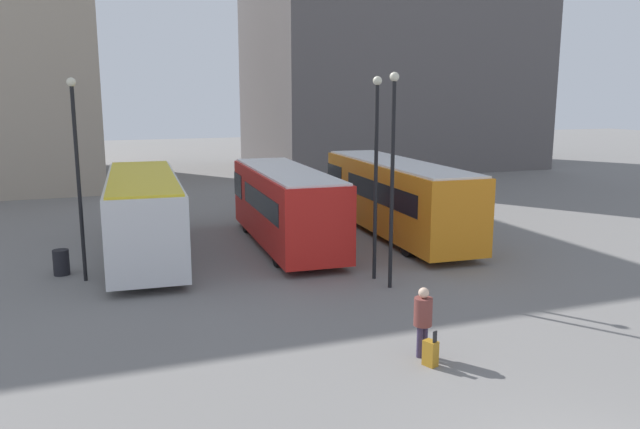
{
  "coord_description": "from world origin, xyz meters",
  "views": [
    {
      "loc": [
        -6.9,
        -6.23,
        5.88
      ],
      "look_at": [
        0.86,
        14.63,
        1.59
      ],
      "focal_mm": 35.0,
      "sensor_mm": 36.0,
      "label": 1
    }
  ],
  "objects_px": {
    "bus_1": "(285,204)",
    "lamp_post_2": "(77,166)",
    "traveler": "(423,316)",
    "lamp_post_1": "(392,166)",
    "bus_0": "(144,212)",
    "lamp_post_0": "(376,164)",
    "trash_bin": "(61,262)",
    "suitcase": "(431,353)",
    "bus_2": "(395,195)"
  },
  "relations": [
    {
      "from": "bus_2",
      "to": "suitcase",
      "type": "relative_size",
      "value": 13.36
    },
    {
      "from": "traveler",
      "to": "lamp_post_0",
      "type": "distance_m",
      "value": 6.75
    },
    {
      "from": "bus_0",
      "to": "traveler",
      "type": "xyz_separation_m",
      "value": [
        5.09,
        -11.54,
        -0.67
      ]
    },
    {
      "from": "suitcase",
      "to": "lamp_post_0",
      "type": "height_order",
      "value": "lamp_post_0"
    },
    {
      "from": "bus_1",
      "to": "lamp_post_2",
      "type": "xyz_separation_m",
      "value": [
        -7.46,
        -2.33,
        2.07
      ]
    },
    {
      "from": "lamp_post_1",
      "to": "suitcase",
      "type": "bearing_deg",
      "value": -107.75
    },
    {
      "from": "bus_2",
      "to": "bus_0",
      "type": "bearing_deg",
      "value": 93.12
    },
    {
      "from": "lamp_post_0",
      "to": "bus_2",
      "type": "bearing_deg",
      "value": 57.34
    },
    {
      "from": "bus_2",
      "to": "lamp_post_0",
      "type": "distance_m",
      "value": 6.97
    },
    {
      "from": "bus_0",
      "to": "bus_1",
      "type": "bearing_deg",
      "value": -88.81
    },
    {
      "from": "suitcase",
      "to": "lamp_post_2",
      "type": "relative_size",
      "value": 0.13
    },
    {
      "from": "lamp_post_2",
      "to": "bus_2",
      "type": "bearing_deg",
      "value": 11.77
    },
    {
      "from": "bus_0",
      "to": "bus_2",
      "type": "height_order",
      "value": "bus_2"
    },
    {
      "from": "lamp_post_2",
      "to": "trash_bin",
      "type": "distance_m",
      "value": 3.51
    },
    {
      "from": "bus_1",
      "to": "bus_2",
      "type": "relative_size",
      "value": 0.84
    },
    {
      "from": "bus_0",
      "to": "lamp_post_1",
      "type": "xyz_separation_m",
      "value": [
        6.74,
        -6.63,
        2.14
      ]
    },
    {
      "from": "lamp_post_0",
      "to": "lamp_post_2",
      "type": "height_order",
      "value": "lamp_post_0"
    },
    {
      "from": "bus_2",
      "to": "traveler",
      "type": "bearing_deg",
      "value": 158.79
    },
    {
      "from": "bus_2",
      "to": "lamp_post_0",
      "type": "xyz_separation_m",
      "value": [
        -3.6,
        -5.61,
        2.02
      ]
    },
    {
      "from": "bus_1",
      "to": "lamp_post_0",
      "type": "relative_size",
      "value": 1.45
    },
    {
      "from": "lamp_post_1",
      "to": "traveler",
      "type": "bearing_deg",
      "value": -108.65
    },
    {
      "from": "traveler",
      "to": "trash_bin",
      "type": "distance_m",
      "value": 12.73
    },
    {
      "from": "bus_0",
      "to": "lamp_post_0",
      "type": "bearing_deg",
      "value": -126.21
    },
    {
      "from": "lamp_post_0",
      "to": "lamp_post_2",
      "type": "distance_m",
      "value": 9.31
    },
    {
      "from": "lamp_post_1",
      "to": "trash_bin",
      "type": "xyz_separation_m",
      "value": [
        -9.59,
        5.03,
        -3.36
      ]
    },
    {
      "from": "bus_0",
      "to": "lamp_post_0",
      "type": "xyz_separation_m",
      "value": [
        6.69,
        -5.6,
        2.09
      ]
    },
    {
      "from": "traveler",
      "to": "bus_2",
      "type": "bearing_deg",
      "value": -44.52
    },
    {
      "from": "traveler",
      "to": "suitcase",
      "type": "height_order",
      "value": "traveler"
    },
    {
      "from": "traveler",
      "to": "lamp_post_0",
      "type": "relative_size",
      "value": 0.25
    },
    {
      "from": "bus_2",
      "to": "lamp_post_1",
      "type": "relative_size",
      "value": 1.71
    },
    {
      "from": "bus_1",
      "to": "suitcase",
      "type": "relative_size",
      "value": 11.18
    },
    {
      "from": "lamp_post_1",
      "to": "bus_2",
      "type": "bearing_deg",
      "value": 61.91
    },
    {
      "from": "suitcase",
      "to": "trash_bin",
      "type": "bearing_deg",
      "value": 16.63
    },
    {
      "from": "bus_1",
      "to": "lamp_post_2",
      "type": "height_order",
      "value": "lamp_post_2"
    },
    {
      "from": "lamp_post_2",
      "to": "traveler",
      "type": "bearing_deg",
      "value": -51.29
    },
    {
      "from": "bus_1",
      "to": "bus_2",
      "type": "xyz_separation_m",
      "value": [
        4.93,
        0.25,
        0.06
      ]
    },
    {
      "from": "lamp_post_0",
      "to": "suitcase",
      "type": "bearing_deg",
      "value": -104.63
    },
    {
      "from": "bus_0",
      "to": "lamp_post_2",
      "type": "xyz_separation_m",
      "value": [
        -2.11,
        -2.57,
        2.07
      ]
    },
    {
      "from": "suitcase",
      "to": "trash_bin",
      "type": "xyz_separation_m",
      "value": [
        -7.85,
        10.46,
        0.13
      ]
    },
    {
      "from": "lamp_post_0",
      "to": "lamp_post_1",
      "type": "relative_size",
      "value": 0.99
    },
    {
      "from": "trash_bin",
      "to": "bus_0",
      "type": "bearing_deg",
      "value": 29.29
    },
    {
      "from": "traveler",
      "to": "bus_1",
      "type": "bearing_deg",
      "value": -21.65
    },
    {
      "from": "bus_0",
      "to": "traveler",
      "type": "height_order",
      "value": "bus_0"
    },
    {
      "from": "suitcase",
      "to": "lamp_post_0",
      "type": "bearing_deg",
      "value": -34.9
    },
    {
      "from": "suitcase",
      "to": "traveler",
      "type": "bearing_deg",
      "value": -28.94
    },
    {
      "from": "lamp_post_1",
      "to": "bus_0",
      "type": "bearing_deg",
      "value": 135.5
    },
    {
      "from": "suitcase",
      "to": "lamp_post_0",
      "type": "relative_size",
      "value": 0.13
    },
    {
      "from": "traveler",
      "to": "lamp_post_1",
      "type": "bearing_deg",
      "value": -38.93
    },
    {
      "from": "suitcase",
      "to": "lamp_post_2",
      "type": "height_order",
      "value": "lamp_post_2"
    },
    {
      "from": "traveler",
      "to": "lamp_post_1",
      "type": "xyz_separation_m",
      "value": [
        1.66,
        4.91,
        2.81
      ]
    }
  ]
}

